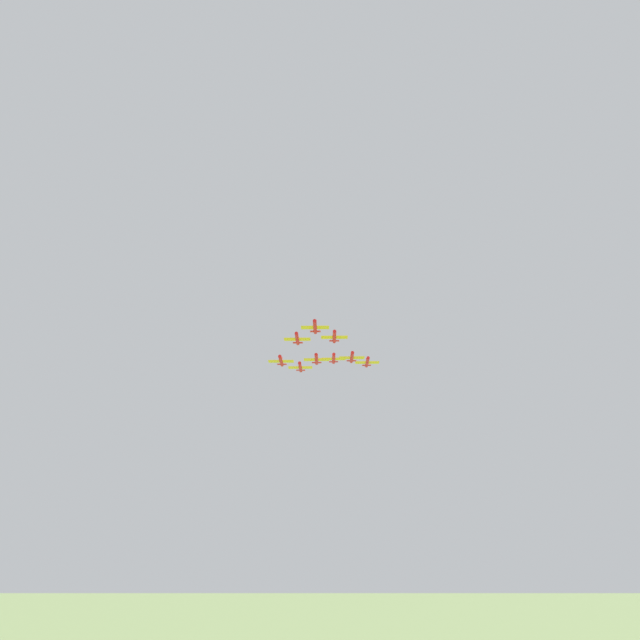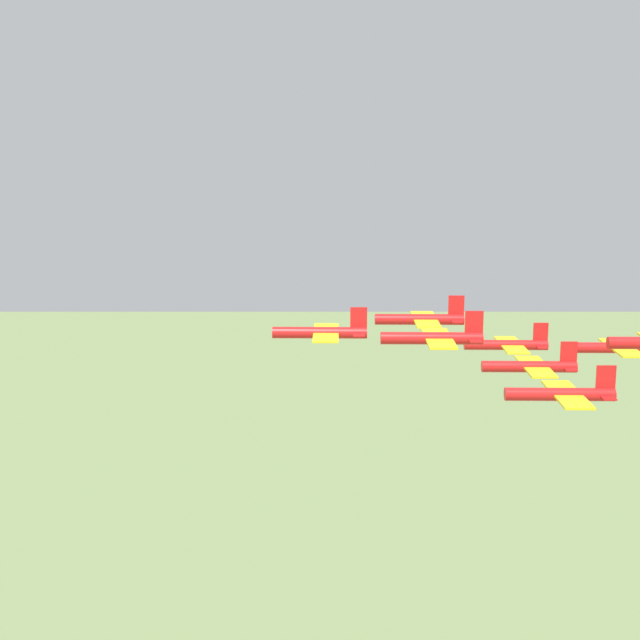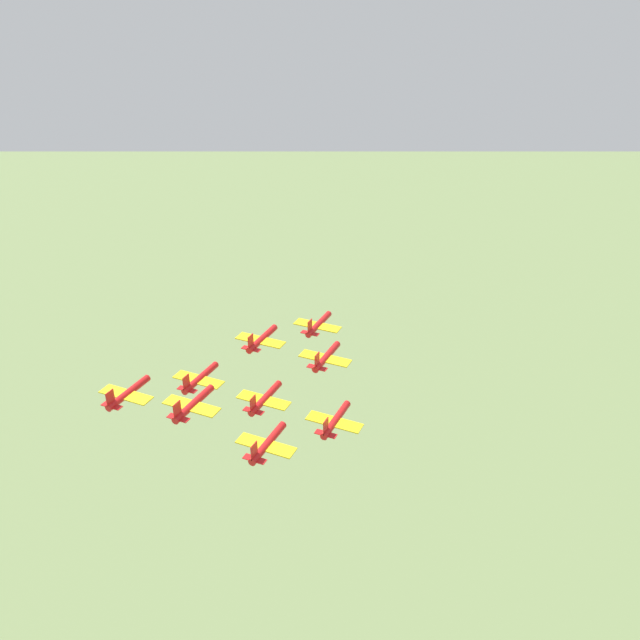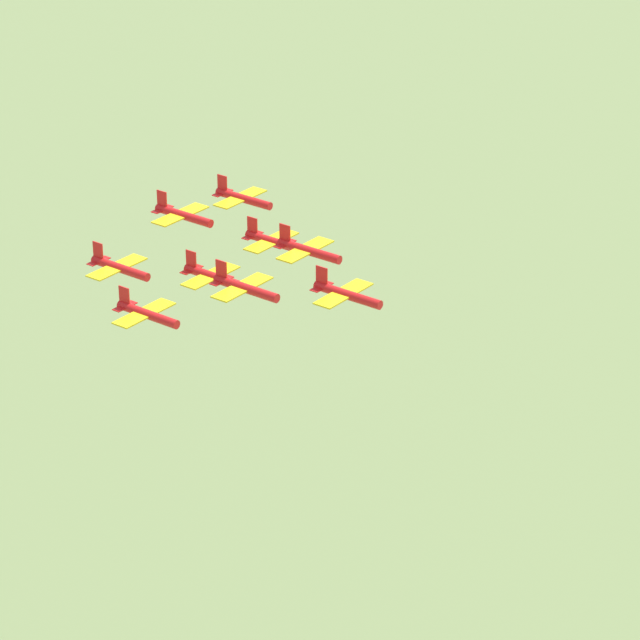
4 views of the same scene
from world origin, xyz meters
TOP-DOWN VIEW (x-y plane):
  - jet_0 at (13.26, 21.12)m, footprint 9.18×9.65m
  - jet_1 at (8.30, 9.81)m, footprint 9.18×9.65m
  - jet_2 at (20.73, 11.29)m, footprint 9.18×9.65m
  - jet_3 at (3.34, -1.50)m, footprint 9.18×9.65m
  - jet_4 at (15.77, -0.01)m, footprint 9.18×9.65m
  - jet_5 at (28.21, 1.47)m, footprint 9.18×9.65m
  - jet_6 at (-1.61, -12.80)m, footprint 9.18×9.65m
  - jet_7 at (10.82, -11.32)m, footprint 9.18×9.65m
  - jet_8 at (23.25, -9.84)m, footprint 9.18×9.65m

SIDE VIEW (x-z plane):
  - jet_5 at x=28.21m, z-range 159.13..162.35m
  - jet_4 at x=15.77m, z-range 159.69..162.91m
  - jet_8 at x=23.25m, z-range 160.27..163.49m
  - jet_3 at x=3.34m, z-range 160.33..163.55m
  - jet_6 at x=-1.61m, z-range 162.12..165.34m
  - jet_0 at x=13.26m, z-range 163.14..166.36m
  - jet_2 at x=20.73m, z-range 163.32..166.54m
  - jet_7 at x=10.82m, z-range 163.59..166.81m
  - jet_1 at x=8.30m, z-range 163.96..167.18m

